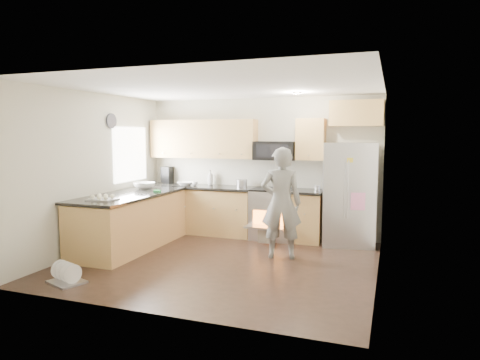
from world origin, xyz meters
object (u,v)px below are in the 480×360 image
at_px(stove_range, 273,202).
at_px(dish_rack, 67,277).
at_px(refrigerator, 348,194).
at_px(person, 281,203).

height_order(stove_range, dish_rack, stove_range).
relative_size(refrigerator, person, 1.03).
bearing_deg(refrigerator, person, -137.30).
bearing_deg(person, refrigerator, -141.21).
bearing_deg(person, dish_rack, 27.64).
distance_m(stove_range, person, 1.26).
distance_m(stove_range, dish_rack, 3.78).
bearing_deg(stove_range, person, -69.08).
xyz_separation_m(stove_range, dish_rack, (-1.88, -3.22, -0.60)).
height_order(person, dish_rack, person).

